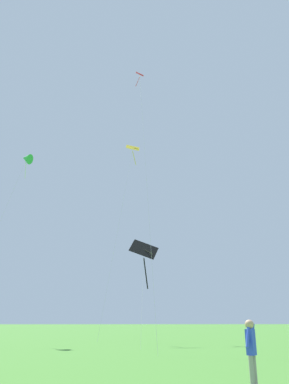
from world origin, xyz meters
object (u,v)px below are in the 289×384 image
(kite_black_large, at_px, (144,257))
(person_in_blue_jacket, at_px, (251,348))
(kite_yellow_diamond, at_px, (132,155))
(kite_green_small, at_px, (26,159))
(kite_red_high, at_px, (141,94))

(kite_black_large, bearing_deg, person_in_blue_jacket, -84.90)
(kite_black_large, height_order, kite_yellow_diamond, kite_yellow_diamond)
(person_in_blue_jacket, bearing_deg, kite_yellow_diamond, 95.50)
(kite_green_small, xyz_separation_m, kite_black_large, (12.02, -4.72, -10.76))
(kite_red_high, height_order, kite_green_small, kite_red_high)
(kite_red_high, height_order, person_in_blue_jacket, kite_red_high)
(kite_red_high, bearing_deg, kite_black_large, 64.09)
(kite_green_small, relative_size, person_in_blue_jacket, 10.23)
(kite_red_high, distance_m, person_in_blue_jacket, 29.52)
(kite_yellow_diamond, bearing_deg, person_in_blue_jacket, -84.50)
(kite_green_small, xyz_separation_m, person_in_blue_jacket, (13.92, -26.05, -16.57))
(kite_red_high, xyz_separation_m, person_in_blue_jacket, (2.30, -20.52, -21.10))
(kite_yellow_diamond, xyz_separation_m, person_in_blue_jacket, (2.94, -30.48, -19.15))
(kite_black_large, distance_m, kite_yellow_diamond, 16.21)
(kite_yellow_diamond, bearing_deg, kite_black_large, -83.56)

